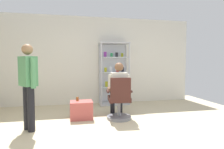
{
  "coord_description": "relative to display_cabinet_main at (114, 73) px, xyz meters",
  "views": [
    {
      "loc": [
        -0.76,
        -2.73,
        1.28
      ],
      "look_at": [
        0.1,
        1.55,
        1.0
      ],
      "focal_mm": 29.09,
      "sensor_mm": 36.0,
      "label": 1
    }
  ],
  "objects": [
    {
      "name": "back_wall",
      "position": [
        -0.4,
        0.24,
        0.39
      ],
      "size": [
        6.0,
        0.1,
        2.7
      ],
      "primitive_type": "cube",
      "color": "silver",
      "rests_on": "ground"
    },
    {
      "name": "ground_plane",
      "position": [
        -0.4,
        -2.76,
        -0.96
      ],
      "size": [
        7.2,
        7.2,
        0.0
      ],
      "primitive_type": "plane",
      "color": "#C6B793"
    },
    {
      "name": "standing_customer",
      "position": [
        -2.03,
        -1.87,
        -0.03
      ],
      "size": [
        0.39,
        0.44,
        1.63
      ],
      "color": "black",
      "rests_on": "ground"
    },
    {
      "name": "storage_crate",
      "position": [
        -1.04,
        -1.34,
        -0.76
      ],
      "size": [
        0.5,
        0.39,
        0.4
      ],
      "primitive_type": "cube",
      "color": "#B24C47",
      "rests_on": "ground"
    },
    {
      "name": "seated_shopkeeper",
      "position": [
        -0.19,
        -1.4,
        -0.25
      ],
      "size": [
        0.51,
        0.58,
        1.29
      ],
      "color": "black",
      "rests_on": "ground"
    },
    {
      "name": "tea_glass",
      "position": [
        -1.13,
        -1.26,
        -0.52
      ],
      "size": [
        0.06,
        0.06,
        0.09
      ],
      "primitive_type": "cylinder",
      "color": "brown",
      "rests_on": "storage_crate"
    },
    {
      "name": "office_chair",
      "position": [
        -0.2,
        -1.56,
        -0.57
      ],
      "size": [
        0.58,
        0.56,
        0.96
      ],
      "color": "slate",
      "rests_on": "ground"
    },
    {
      "name": "display_cabinet_main",
      "position": [
        0.0,
        0.0,
        0.0
      ],
      "size": [
        0.9,
        0.45,
        1.9
      ],
      "color": "#B7B7BC",
      "rests_on": "ground"
    }
  ]
}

